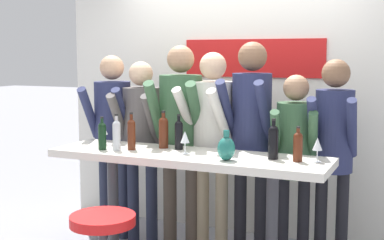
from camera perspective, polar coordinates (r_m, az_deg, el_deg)
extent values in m
cube|color=silver|center=(5.26, 5.23, 1.63)|extent=(3.80, 0.10, 2.53)
cube|color=red|center=(5.14, 6.49, 6.57)|extent=(1.38, 0.02, 0.36)
cube|color=silver|center=(4.14, -0.51, -3.99)|extent=(2.20, 0.60, 0.06)
cylinder|color=#333338|center=(4.57, -8.40, -9.11)|extent=(0.09, 0.09, 0.93)
cylinder|color=#333338|center=(4.03, 8.51, -11.32)|extent=(0.09, 0.09, 0.93)
cylinder|color=red|center=(3.80, -9.51, -10.47)|extent=(0.46, 0.46, 0.07)
cylinder|color=#23283D|center=(5.27, -9.25, -7.77)|extent=(0.11, 0.11, 0.84)
cylinder|color=#23283D|center=(5.20, -7.34, -7.94)|extent=(0.11, 0.11, 0.84)
cylinder|color=#23284C|center=(5.09, -8.45, 0.34)|extent=(0.40, 0.40, 0.66)
sphere|color=tan|center=(5.06, -8.54, 5.56)|extent=(0.23, 0.23, 0.23)
cylinder|color=#23284C|center=(5.00, -10.88, 0.73)|extent=(0.15, 0.40, 0.51)
cylinder|color=#23284C|center=(4.88, -7.42, 0.63)|extent=(0.15, 0.40, 0.51)
cylinder|color=#23283D|center=(5.10, -6.29, -8.36)|extent=(0.11, 0.11, 0.81)
cylinder|color=#23283D|center=(5.04, -4.32, -8.54)|extent=(0.11, 0.11, 0.81)
cylinder|color=#514C4C|center=(4.93, -5.41, -0.27)|extent=(0.38, 0.38, 0.64)
sphere|color=#D6AD89|center=(4.89, -5.47, 4.95)|extent=(0.22, 0.22, 0.22)
cylinder|color=#514C4C|center=(4.84, -7.87, 0.12)|extent=(0.13, 0.39, 0.49)
cylinder|color=#514C4C|center=(4.72, -4.32, -0.01)|extent=(0.13, 0.39, 0.49)
cylinder|color=#473D33|center=(4.86, -2.36, -8.67)|extent=(0.12, 0.12, 0.88)
cylinder|color=#473D33|center=(4.81, 0.02, -8.85)|extent=(0.12, 0.12, 0.88)
cylinder|color=#335638|center=(4.68, -1.20, 0.56)|extent=(0.43, 0.43, 0.70)
sphere|color=#9E7556|center=(4.65, -1.22, 6.52)|extent=(0.24, 0.24, 0.24)
cylinder|color=#335638|center=(4.57, -3.95, 1.02)|extent=(0.16, 0.42, 0.54)
cylinder|color=#335638|center=(4.47, 0.39, 0.90)|extent=(0.16, 0.42, 0.54)
cylinder|color=gray|center=(4.78, 1.16, -9.12)|extent=(0.11, 0.11, 0.85)
cylinder|color=gray|center=(4.70, 3.17, -9.43)|extent=(0.11, 0.11, 0.85)
cylinder|color=beige|center=(4.58, 2.20, -0.09)|extent=(0.37, 0.37, 0.67)
sphere|color=#D6AD89|center=(4.55, 2.23, 5.80)|extent=(0.23, 0.23, 0.23)
cylinder|color=beige|center=(4.52, -0.58, 0.43)|extent=(0.12, 0.40, 0.52)
cylinder|color=beige|center=(4.36, 3.05, 0.18)|extent=(0.12, 0.40, 0.52)
cylinder|color=black|center=(4.69, 5.18, -9.23)|extent=(0.11, 0.11, 0.89)
cylinder|color=black|center=(4.64, 7.34, -9.45)|extent=(0.11, 0.11, 0.89)
cylinder|color=#23284C|center=(4.50, 6.39, 0.48)|extent=(0.33, 0.33, 0.71)
sphere|color=brown|center=(4.47, 6.47, 6.76)|extent=(0.24, 0.24, 0.24)
cylinder|color=#23284C|center=(4.38, 3.77, 1.00)|extent=(0.08, 0.41, 0.54)
cylinder|color=#23284C|center=(4.29, 7.72, 0.82)|extent=(0.08, 0.41, 0.54)
cylinder|color=black|center=(4.56, 9.66, -10.62)|extent=(0.10, 0.10, 0.77)
cylinder|color=black|center=(4.55, 11.77, -10.69)|extent=(0.10, 0.10, 0.77)
cylinder|color=#335638|center=(4.40, 10.92, -2.10)|extent=(0.35, 0.35, 0.61)
sphere|color=#9E7556|center=(4.35, 11.05, 3.40)|extent=(0.21, 0.21, 0.21)
cylinder|color=#335638|center=(4.25, 8.92, -1.77)|extent=(0.14, 0.36, 0.46)
cylinder|color=#335638|center=(4.24, 12.77, -1.89)|extent=(0.14, 0.36, 0.46)
cylinder|color=black|center=(4.56, 13.56, -10.33)|extent=(0.10, 0.10, 0.83)
cylinder|color=black|center=(4.54, 15.69, -10.44)|extent=(0.10, 0.10, 0.83)
cylinder|color=#23284C|center=(4.39, 14.92, -1.12)|extent=(0.33, 0.33, 0.65)
sphere|color=brown|center=(4.35, 15.11, 4.83)|extent=(0.22, 0.22, 0.22)
cylinder|color=#23284C|center=(4.24, 12.81, -0.70)|extent=(0.10, 0.38, 0.50)
cylinder|color=#23284C|center=(4.21, 16.70, -0.87)|extent=(0.10, 0.38, 0.50)
cylinder|color=#4C1E0F|center=(4.36, -3.05, -1.61)|extent=(0.08, 0.08, 0.21)
sphere|color=#4C1E0F|center=(4.35, -3.06, -0.21)|extent=(0.08, 0.08, 0.08)
cylinder|color=#4C1E0F|center=(4.34, -3.06, 0.29)|extent=(0.03, 0.03, 0.08)
cylinder|color=black|center=(4.34, -3.07, 0.89)|extent=(0.03, 0.03, 0.02)
cylinder|color=#4C1E0F|center=(3.88, 11.22, -3.08)|extent=(0.07, 0.07, 0.18)
sphere|color=#4C1E0F|center=(3.87, 11.25, -1.79)|extent=(0.07, 0.07, 0.07)
cylinder|color=#4C1E0F|center=(3.86, 11.26, -1.33)|extent=(0.03, 0.03, 0.06)
cylinder|color=black|center=(3.86, 11.28, -0.77)|extent=(0.03, 0.03, 0.01)
cylinder|color=black|center=(3.94, 8.66, -2.64)|extent=(0.08, 0.08, 0.21)
sphere|color=black|center=(3.93, 8.69, -1.14)|extent=(0.08, 0.08, 0.08)
cylinder|color=black|center=(3.92, 8.70, -0.60)|extent=(0.03, 0.03, 0.07)
cylinder|color=black|center=(3.92, 8.71, 0.04)|extent=(0.03, 0.03, 0.02)
cylinder|color=black|center=(4.29, -1.41, -1.84)|extent=(0.07, 0.07, 0.20)
sphere|color=black|center=(4.28, -1.41, -0.51)|extent=(0.07, 0.07, 0.07)
cylinder|color=black|center=(4.27, -1.42, -0.04)|extent=(0.03, 0.03, 0.07)
cylinder|color=black|center=(4.27, -1.42, 0.53)|extent=(0.03, 0.03, 0.01)
cylinder|color=#B7BCC1|center=(4.29, -8.04, -1.88)|extent=(0.06, 0.06, 0.21)
sphere|color=#B7BCC1|center=(4.27, -8.06, -0.52)|extent=(0.06, 0.06, 0.06)
cylinder|color=#B7BCC1|center=(4.27, -8.07, -0.03)|extent=(0.02, 0.02, 0.07)
cylinder|color=black|center=(4.26, -8.08, 0.55)|extent=(0.03, 0.03, 0.02)
cylinder|color=black|center=(4.34, -9.55, -1.92)|extent=(0.06, 0.06, 0.19)
sphere|color=black|center=(4.33, -9.58, -0.70)|extent=(0.06, 0.06, 0.06)
cylinder|color=black|center=(4.32, -9.59, -0.26)|extent=(0.02, 0.02, 0.07)
cylinder|color=black|center=(4.32, -9.60, 0.26)|extent=(0.03, 0.03, 0.01)
cylinder|color=#4C1E0F|center=(4.30, -6.48, -1.78)|extent=(0.06, 0.06, 0.21)
sphere|color=#4C1E0F|center=(4.29, -6.50, -0.37)|extent=(0.06, 0.06, 0.06)
cylinder|color=#4C1E0F|center=(4.28, -6.50, 0.12)|extent=(0.02, 0.02, 0.08)
cylinder|color=black|center=(4.28, -6.51, 0.73)|extent=(0.03, 0.03, 0.02)
cylinder|color=silver|center=(4.60, -9.38, -2.56)|extent=(0.06, 0.06, 0.01)
cylinder|color=silver|center=(4.59, -9.39, -2.03)|extent=(0.01, 0.01, 0.08)
cone|color=silver|center=(4.58, -9.41, -0.97)|extent=(0.07, 0.07, 0.09)
cylinder|color=silver|center=(4.11, -0.75, -3.60)|extent=(0.06, 0.06, 0.01)
cylinder|color=silver|center=(4.11, -0.75, -3.00)|extent=(0.01, 0.01, 0.08)
cone|color=silver|center=(4.09, -0.76, -1.82)|extent=(0.07, 0.07, 0.09)
cylinder|color=silver|center=(3.90, 13.18, -4.36)|extent=(0.06, 0.06, 0.01)
cylinder|color=silver|center=(3.89, 13.20, -3.74)|extent=(0.01, 0.01, 0.08)
cone|color=silver|center=(3.88, 13.24, -2.50)|extent=(0.07, 0.07, 0.09)
ellipsoid|color=#1E665B|center=(3.86, 3.68, -3.08)|extent=(0.13, 0.13, 0.17)
cylinder|color=#1E665B|center=(3.84, 3.69, -1.47)|extent=(0.04, 0.04, 0.05)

